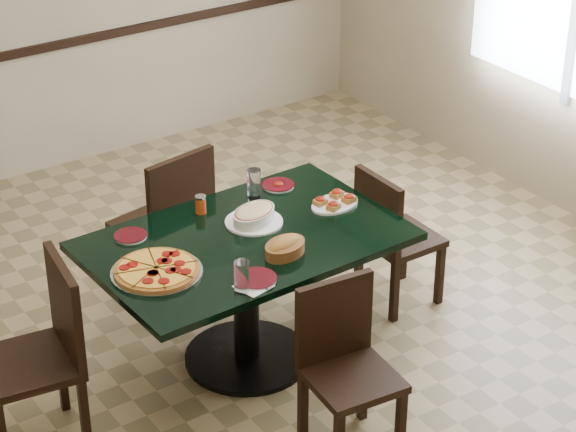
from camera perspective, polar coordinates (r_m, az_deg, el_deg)
floor at (r=6.16m, az=-0.96°, el=-6.66°), size 5.50×5.50×0.00m
room_shell at (r=7.43m, az=-1.75°, el=9.85°), size 5.50×5.50×5.50m
main_table at (r=5.75m, az=-2.17°, el=-2.68°), size 1.60×1.05×0.75m
chair_far at (r=6.30m, az=-6.01°, el=-0.13°), size 0.52×0.52×0.96m
chair_near at (r=5.27m, az=2.87°, el=-7.25°), size 0.43×0.43×0.85m
chair_right at (r=6.31m, az=5.24°, el=-0.84°), size 0.39×0.39×0.84m
chair_left at (r=5.35m, az=-12.23°, el=-6.46°), size 0.50×0.50×0.95m
pepperoni_pizza at (r=5.39m, az=-6.69°, el=-2.75°), size 0.44×0.44×0.04m
lasagna_casserole at (r=5.77m, az=-1.75°, el=0.05°), size 0.32×0.30×0.09m
bread_basket at (r=5.50m, az=-0.16°, el=-1.58°), size 0.27×0.22×0.10m
bruschetta_platter at (r=5.96m, az=2.39°, el=0.75°), size 0.31×0.24×0.05m
side_plate_near at (r=5.30m, az=-1.62°, el=-3.21°), size 0.20×0.20×0.02m
side_plate_far_r at (r=6.15m, az=-0.50°, el=1.59°), size 0.18×0.18×0.03m
side_plate_far_l at (r=5.71m, az=-8.00°, el=-1.00°), size 0.17×0.17×0.02m
napkin_setting at (r=5.26m, az=-1.75°, el=-3.57°), size 0.17×0.17×0.01m
water_glass_a at (r=6.01m, az=-1.74°, el=1.65°), size 0.08×0.08×0.16m
water_glass_b at (r=5.19m, az=-2.37°, el=-3.10°), size 0.07×0.07×0.16m
pepper_shaker at (r=5.88m, az=-4.46°, el=0.60°), size 0.06×0.06×0.10m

